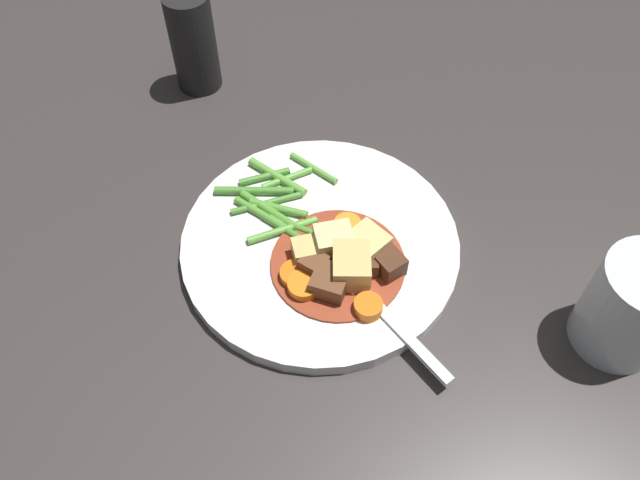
{
  "coord_description": "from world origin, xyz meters",
  "views": [
    {
      "loc": [
        0.37,
        -0.06,
        0.53
      ],
      "look_at": [
        0.0,
        0.0,
        0.01
      ],
      "focal_mm": 36.71,
      "sensor_mm": 36.0,
      "label": 1
    }
  ],
  "objects_px": {
    "carrot_slice_2": "(304,286)",
    "potato_chunk_2": "(367,246)",
    "water_glass": "(632,307)",
    "meat_chunk_0": "(334,282)",
    "meat_chunk_1": "(388,263)",
    "pepper_mill": "(193,42)",
    "meat_chunk_3": "(314,266)",
    "carrot_slice_3": "(347,226)",
    "carrot_slice_0": "(295,275)",
    "carrot_slice_1": "(368,307)",
    "fork": "(377,306)",
    "potato_chunk_1": "(334,243)",
    "potato_chunk_3": "(351,267)",
    "meat_chunk_2": "(363,263)",
    "potato_chunk_0": "(307,252)",
    "dinner_plate": "(320,244)"
  },
  "relations": [
    {
      "from": "carrot_slice_2",
      "to": "potato_chunk_2",
      "type": "relative_size",
      "value": 0.87
    },
    {
      "from": "carrot_slice_2",
      "to": "water_glass",
      "type": "xyz_separation_m",
      "value": [
        0.08,
        0.27,
        0.03
      ]
    },
    {
      "from": "meat_chunk_0",
      "to": "meat_chunk_1",
      "type": "xyz_separation_m",
      "value": [
        -0.01,
        0.05,
        0.0
      ]
    },
    {
      "from": "water_glass",
      "to": "pepper_mill",
      "type": "height_order",
      "value": "pepper_mill"
    },
    {
      "from": "meat_chunk_3",
      "to": "carrot_slice_3",
      "type": "bearing_deg",
      "value": 138.47
    },
    {
      "from": "carrot_slice_0",
      "to": "carrot_slice_1",
      "type": "distance_m",
      "value": 0.07
    },
    {
      "from": "fork",
      "to": "water_glass",
      "type": "height_order",
      "value": "water_glass"
    },
    {
      "from": "potato_chunk_1",
      "to": "meat_chunk_0",
      "type": "bearing_deg",
      "value": -9.2
    },
    {
      "from": "potato_chunk_1",
      "to": "carrot_slice_0",
      "type": "bearing_deg",
      "value": -58.85
    },
    {
      "from": "meat_chunk_0",
      "to": "pepper_mill",
      "type": "xyz_separation_m",
      "value": [
        -0.33,
        -0.11,
        0.03
      ]
    },
    {
      "from": "potato_chunk_1",
      "to": "pepper_mill",
      "type": "distance_m",
      "value": 0.31
    },
    {
      "from": "meat_chunk_0",
      "to": "water_glass",
      "type": "bearing_deg",
      "value": 71.69
    },
    {
      "from": "potato_chunk_3",
      "to": "meat_chunk_2",
      "type": "xyz_separation_m",
      "value": [
        -0.01,
        0.01,
        -0.01
      ]
    },
    {
      "from": "carrot_slice_1",
      "to": "potato_chunk_2",
      "type": "bearing_deg",
      "value": 169.47
    },
    {
      "from": "fork",
      "to": "carrot_slice_3",
      "type": "bearing_deg",
      "value": -173.34
    },
    {
      "from": "carrot_slice_2",
      "to": "potato_chunk_0",
      "type": "height_order",
      "value": "potato_chunk_0"
    },
    {
      "from": "potato_chunk_1",
      "to": "fork",
      "type": "relative_size",
      "value": 0.22
    },
    {
      "from": "carrot_slice_1",
      "to": "fork",
      "type": "distance_m",
      "value": 0.01
    },
    {
      "from": "potato_chunk_1",
      "to": "meat_chunk_0",
      "type": "height_order",
      "value": "potato_chunk_1"
    },
    {
      "from": "potato_chunk_3",
      "to": "meat_chunk_3",
      "type": "bearing_deg",
      "value": -105.42
    },
    {
      "from": "dinner_plate",
      "to": "potato_chunk_1",
      "type": "bearing_deg",
      "value": 33.33
    },
    {
      "from": "carrot_slice_3",
      "to": "fork",
      "type": "xyz_separation_m",
      "value": [
        0.09,
        0.01,
        -0.0
      ]
    },
    {
      "from": "meat_chunk_3",
      "to": "water_glass",
      "type": "xyz_separation_m",
      "value": [
        0.1,
        0.26,
        0.02
      ]
    },
    {
      "from": "meat_chunk_0",
      "to": "potato_chunk_3",
      "type": "bearing_deg",
      "value": 122.51
    },
    {
      "from": "carrot_slice_1",
      "to": "meat_chunk_2",
      "type": "distance_m",
      "value": 0.05
    },
    {
      "from": "carrot_slice_3",
      "to": "pepper_mill",
      "type": "relative_size",
      "value": 0.22
    },
    {
      "from": "potato_chunk_1",
      "to": "meat_chunk_1",
      "type": "bearing_deg",
      "value": 58.58
    },
    {
      "from": "fork",
      "to": "meat_chunk_0",
      "type": "bearing_deg",
      "value": -125.34
    },
    {
      "from": "carrot_slice_0",
      "to": "potato_chunk_3",
      "type": "bearing_deg",
      "value": 84.11
    },
    {
      "from": "potato_chunk_0",
      "to": "meat_chunk_1",
      "type": "height_order",
      "value": "same"
    },
    {
      "from": "dinner_plate",
      "to": "meat_chunk_3",
      "type": "distance_m",
      "value": 0.04
    },
    {
      "from": "dinner_plate",
      "to": "fork",
      "type": "height_order",
      "value": "fork"
    },
    {
      "from": "meat_chunk_2",
      "to": "meat_chunk_3",
      "type": "xyz_separation_m",
      "value": [
        -0.0,
        -0.05,
        0.0
      ]
    },
    {
      "from": "potato_chunk_0",
      "to": "carrot_slice_3",
      "type": "bearing_deg",
      "value": 123.08
    },
    {
      "from": "carrot_slice_0",
      "to": "water_glass",
      "type": "relative_size",
      "value": 0.29
    },
    {
      "from": "carrot_slice_0",
      "to": "water_glass",
      "type": "height_order",
      "value": "water_glass"
    },
    {
      "from": "carrot_slice_3",
      "to": "potato_chunk_0",
      "type": "relative_size",
      "value": 1.03
    },
    {
      "from": "dinner_plate",
      "to": "carrot_slice_0",
      "type": "relative_size",
      "value": 9.43
    },
    {
      "from": "carrot_slice_1",
      "to": "potato_chunk_2",
      "type": "relative_size",
      "value": 0.76
    },
    {
      "from": "meat_chunk_2",
      "to": "water_glass",
      "type": "distance_m",
      "value": 0.23
    },
    {
      "from": "meat_chunk_2",
      "to": "water_glass",
      "type": "height_order",
      "value": "water_glass"
    },
    {
      "from": "potato_chunk_2",
      "to": "carrot_slice_1",
      "type": "bearing_deg",
      "value": -10.53
    },
    {
      "from": "meat_chunk_3",
      "to": "water_glass",
      "type": "distance_m",
      "value": 0.28
    },
    {
      "from": "potato_chunk_3",
      "to": "water_glass",
      "type": "xyz_separation_m",
      "value": [
        0.09,
        0.22,
        0.02
      ]
    },
    {
      "from": "carrot_slice_2",
      "to": "potato_chunk_0",
      "type": "xyz_separation_m",
      "value": [
        -0.03,
        0.01,
        0.01
      ]
    },
    {
      "from": "potato_chunk_2",
      "to": "meat_chunk_3",
      "type": "distance_m",
      "value": 0.05
    },
    {
      "from": "potato_chunk_0",
      "to": "meat_chunk_2",
      "type": "bearing_deg",
      "value": 68.77
    },
    {
      "from": "potato_chunk_3",
      "to": "fork",
      "type": "relative_size",
      "value": 0.26
    },
    {
      "from": "carrot_slice_1",
      "to": "potato_chunk_1",
      "type": "relative_size",
      "value": 0.75
    },
    {
      "from": "meat_chunk_2",
      "to": "dinner_plate",
      "type": "bearing_deg",
      "value": -139.09
    }
  ]
}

